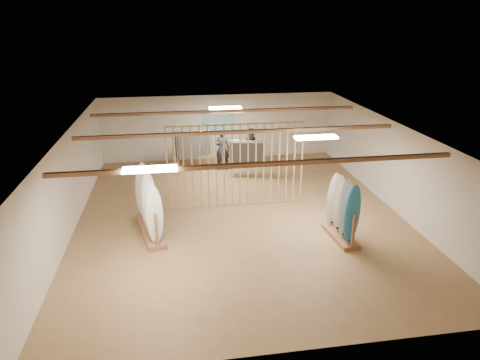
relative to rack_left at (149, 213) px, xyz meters
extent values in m
plane|color=#9E764C|center=(2.76, 0.74, -0.64)|extent=(12.00, 12.00, 0.00)
plane|color=gray|center=(2.76, 0.74, 2.16)|extent=(12.00, 12.00, 0.00)
plane|color=silver|center=(2.76, 6.74, 0.76)|extent=(12.00, 0.00, 12.00)
plane|color=silver|center=(2.76, -5.26, 0.76)|extent=(12.00, 0.00, 12.00)
plane|color=silver|center=(-2.24, 0.74, 0.76)|extent=(0.00, 12.00, 12.00)
plane|color=silver|center=(7.76, 0.74, 0.76)|extent=(0.00, 12.00, 12.00)
cube|color=#9B6946|center=(2.76, 0.74, 2.08)|extent=(9.50, 6.12, 0.10)
cube|color=white|center=(2.76, 0.74, 2.10)|extent=(1.20, 0.35, 0.06)
cylinder|color=tan|center=(0.56, 1.54, 0.76)|extent=(0.05, 0.05, 2.78)
cylinder|color=tan|center=(0.82, 1.54, 0.76)|extent=(0.05, 0.05, 2.78)
cylinder|color=tan|center=(1.08, 1.54, 0.76)|extent=(0.05, 0.05, 2.78)
cylinder|color=tan|center=(1.34, 1.54, 0.76)|extent=(0.05, 0.05, 2.78)
cylinder|color=tan|center=(1.60, 1.54, 0.76)|extent=(0.05, 0.05, 2.78)
cylinder|color=tan|center=(1.86, 1.54, 0.76)|extent=(0.05, 0.05, 2.78)
cylinder|color=tan|center=(2.12, 1.54, 0.76)|extent=(0.05, 0.05, 2.78)
cylinder|color=tan|center=(2.37, 1.54, 0.76)|extent=(0.05, 0.05, 2.78)
cylinder|color=tan|center=(2.63, 1.54, 0.76)|extent=(0.05, 0.05, 2.78)
cylinder|color=tan|center=(2.89, 1.54, 0.76)|extent=(0.05, 0.05, 2.78)
cylinder|color=tan|center=(3.15, 1.54, 0.76)|extent=(0.05, 0.05, 2.78)
cylinder|color=tan|center=(3.41, 1.54, 0.76)|extent=(0.05, 0.05, 2.78)
cylinder|color=tan|center=(3.67, 1.54, 0.76)|extent=(0.05, 0.05, 2.78)
cylinder|color=tan|center=(3.93, 1.54, 0.76)|extent=(0.05, 0.05, 2.78)
cylinder|color=tan|center=(4.19, 1.54, 0.76)|extent=(0.05, 0.05, 2.78)
cylinder|color=tan|center=(4.44, 1.54, 0.76)|extent=(0.05, 0.05, 2.78)
cylinder|color=tan|center=(4.70, 1.54, 0.76)|extent=(0.05, 0.05, 2.78)
cylinder|color=tan|center=(4.96, 1.54, 0.76)|extent=(0.05, 0.05, 2.78)
cube|color=teal|center=(2.76, 6.72, 0.96)|extent=(1.40, 0.03, 0.90)
cube|color=#9B6946|center=(0.00, 0.00, -0.57)|extent=(0.99, 2.36, 0.14)
cylinder|color=black|center=(0.00, 0.00, 0.29)|extent=(0.49, 2.20, 0.01)
ellipsoid|color=white|center=(0.20, -0.93, 0.36)|extent=(0.45, 0.15, 1.72)
ellipsoid|color=white|center=(0.12, -0.56, 0.36)|extent=(0.45, 0.15, 1.72)
ellipsoid|color=white|center=(0.04, -0.19, 0.36)|extent=(0.45, 0.15, 1.72)
ellipsoid|color=silver|center=(-0.04, 0.19, 0.36)|extent=(0.45, 0.15, 1.72)
ellipsoid|color=silver|center=(-0.12, 0.56, 0.36)|extent=(0.45, 0.15, 1.72)
ellipsoid|color=white|center=(-0.20, 0.93, 0.36)|extent=(0.45, 0.15, 1.72)
cube|color=#9B6946|center=(5.34, -1.16, -0.57)|extent=(0.61, 1.58, 0.13)
cylinder|color=black|center=(5.34, -1.16, 0.26)|extent=(0.13, 1.49, 0.01)
ellipsoid|color=#2D8CD1|center=(5.39, -1.73, 0.33)|extent=(0.43, 0.09, 1.66)
ellipsoid|color=silver|center=(5.36, -1.35, 0.33)|extent=(0.43, 0.09, 1.66)
ellipsoid|color=white|center=(5.33, -0.97, 0.33)|extent=(0.43, 0.09, 1.66)
ellipsoid|color=silver|center=(5.30, -0.59, 0.33)|extent=(0.43, 0.09, 1.66)
cylinder|color=silver|center=(1.55, 5.32, 0.94)|extent=(1.43, 0.59, 0.03)
cube|color=#222127|center=(1.55, 5.32, 0.43)|extent=(1.46, 0.87, 0.93)
cylinder|color=silver|center=(1.55, 5.32, 0.18)|extent=(0.03, 0.03, 1.63)
cylinder|color=silver|center=(3.62, 4.19, 0.83)|extent=(1.39, 0.33, 0.03)
cube|color=#222127|center=(3.62, 4.19, 0.35)|extent=(1.36, 0.62, 0.86)
cylinder|color=silver|center=(3.62, 4.19, 0.12)|extent=(0.03, 0.03, 1.52)
imported|color=#212328|center=(2.72, 5.14, 0.35)|extent=(0.79, 0.59, 1.97)
imported|color=#332C27|center=(4.01, 5.37, 0.29)|extent=(0.94, 0.75, 1.85)
camera|label=1|loc=(0.85, -11.39, 5.26)|focal=32.00mm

